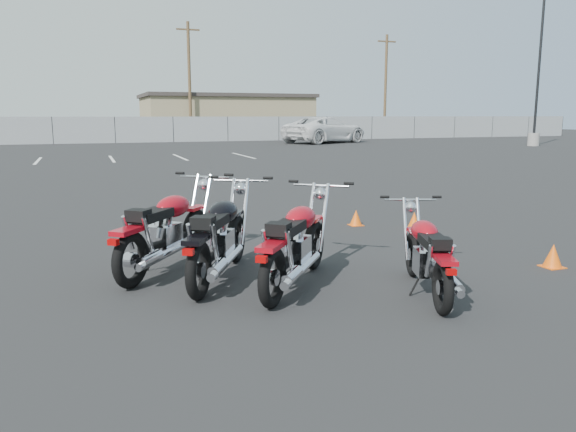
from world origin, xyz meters
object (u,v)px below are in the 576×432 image
object	(u,v)px
white_van	(325,122)
motorcycle_third_red	(428,255)
motorcycle_front_red	(166,230)
motorcycle_second_black	(220,237)
motorcycle_rear_red	(296,244)

from	to	relation	value
white_van	motorcycle_third_red	bearing A→B (deg)	133.31
motorcycle_front_red	motorcycle_second_black	bearing A→B (deg)	-48.38
motorcycle_third_red	motorcycle_rear_red	bearing A→B (deg)	149.63
motorcycle_second_black	motorcycle_rear_red	bearing A→B (deg)	-38.30
motorcycle_rear_red	white_van	xyz separation A→B (m)	(13.77, 30.45, 0.92)
motorcycle_third_red	white_van	distance (m)	33.61
motorcycle_front_red	white_van	size ratio (longest dim) A/B	0.28
motorcycle_third_red	white_van	size ratio (longest dim) A/B	0.26
white_van	motorcycle_second_black	bearing A→B (deg)	129.31
motorcycle_third_red	white_van	bearing A→B (deg)	68.09
motorcycle_second_black	motorcycle_rear_red	size ratio (longest dim) A/B	1.09
motorcycle_front_red	white_van	xyz separation A→B (m)	(15.04, 29.27, 0.90)
white_van	motorcycle_front_red	bearing A→B (deg)	128.03
motorcycle_rear_red	white_van	bearing A→B (deg)	65.66
motorcycle_front_red	motorcycle_third_red	distance (m)	3.14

